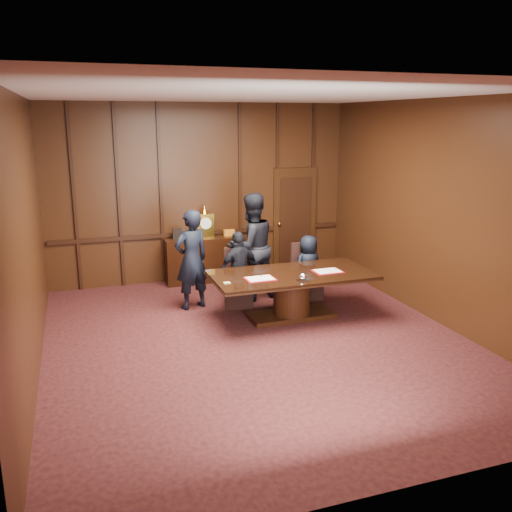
{
  "coord_description": "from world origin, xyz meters",
  "views": [
    {
      "loc": [
        -2.4,
        -7.01,
        3.18
      ],
      "look_at": [
        0.29,
        0.95,
        1.05
      ],
      "focal_mm": 38.0,
      "sensor_mm": 36.0,
      "label": 1
    }
  ],
  "objects_px": {
    "conference_table": "(292,288)",
    "signatory_right": "(308,267)",
    "witness_left": "(192,260)",
    "sideboard": "(206,258)",
    "witness_right": "(251,247)",
    "signatory_left": "(239,270)"
  },
  "relations": [
    {
      "from": "sideboard",
      "to": "conference_table",
      "type": "bearing_deg",
      "value": -71.22
    },
    {
      "from": "sideboard",
      "to": "conference_table",
      "type": "xyz_separation_m",
      "value": [
        0.84,
        -2.48,
        0.02
      ]
    },
    {
      "from": "conference_table",
      "to": "witness_right",
      "type": "distance_m",
      "value": 1.28
    },
    {
      "from": "conference_table",
      "to": "signatory_left",
      "type": "bearing_deg",
      "value": 129.09
    },
    {
      "from": "conference_table",
      "to": "signatory_left",
      "type": "distance_m",
      "value": 1.04
    },
    {
      "from": "conference_table",
      "to": "signatory_right",
      "type": "distance_m",
      "value": 1.03
    },
    {
      "from": "signatory_left",
      "to": "signatory_right",
      "type": "distance_m",
      "value": 1.3
    },
    {
      "from": "conference_table",
      "to": "witness_left",
      "type": "distance_m",
      "value": 1.78
    },
    {
      "from": "signatory_right",
      "to": "sideboard",
      "type": "bearing_deg",
      "value": -60.5
    },
    {
      "from": "conference_table",
      "to": "signatory_right",
      "type": "height_order",
      "value": "signatory_right"
    },
    {
      "from": "conference_table",
      "to": "signatory_right",
      "type": "relative_size",
      "value": 2.22
    },
    {
      "from": "sideboard",
      "to": "signatory_left",
      "type": "height_order",
      "value": "sideboard"
    },
    {
      "from": "sideboard",
      "to": "signatory_right",
      "type": "height_order",
      "value": "sideboard"
    },
    {
      "from": "sideboard",
      "to": "conference_table",
      "type": "relative_size",
      "value": 0.61
    },
    {
      "from": "signatory_left",
      "to": "witness_right",
      "type": "height_order",
      "value": "witness_right"
    },
    {
      "from": "conference_table",
      "to": "sideboard",
      "type": "bearing_deg",
      "value": 108.78
    },
    {
      "from": "witness_left",
      "to": "signatory_right",
      "type": "bearing_deg",
      "value": 155.9
    },
    {
      "from": "conference_table",
      "to": "signatory_left",
      "type": "height_order",
      "value": "signatory_left"
    },
    {
      "from": "witness_right",
      "to": "sideboard",
      "type": "bearing_deg",
      "value": -82.35
    },
    {
      "from": "witness_right",
      "to": "signatory_left",
      "type": "bearing_deg",
      "value": 32.61
    },
    {
      "from": "witness_left",
      "to": "sideboard",
      "type": "bearing_deg",
      "value": -130.48
    },
    {
      "from": "sideboard",
      "to": "witness_left",
      "type": "height_order",
      "value": "witness_left"
    }
  ]
}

